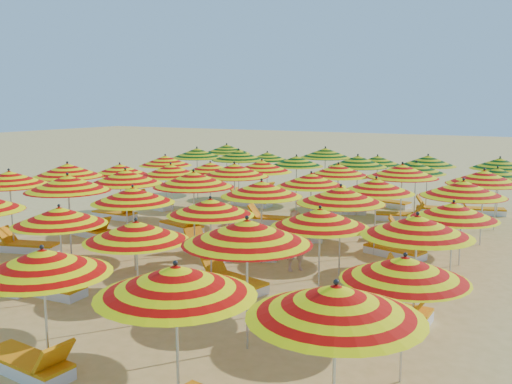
# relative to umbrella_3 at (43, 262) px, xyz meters

# --- Properties ---
(ground) EXTENTS (120.00, 120.00, 0.00)m
(ground) POSITION_rel_umbrella_3_xyz_m (-1.35, 8.56, -1.92)
(ground) COLOR #E5B966
(ground) RESTS_ON ground
(umbrella_3) EXTENTS (2.36, 2.36, 2.18)m
(umbrella_3) POSITION_rel_umbrella_3_xyz_m (0.00, 0.00, 0.00)
(umbrella_3) COLOR silver
(umbrella_3) RESTS_ON ground
(umbrella_4) EXTENTS (2.57, 2.57, 2.27)m
(umbrella_4) POSITION_rel_umbrella_3_xyz_m (2.44, 0.05, 0.08)
(umbrella_4) COLOR silver
(umbrella_4) RESTS_ON ground
(umbrella_5) EXTENTS (2.74, 2.74, 2.26)m
(umbrella_5) POSITION_rel_umbrella_3_xyz_m (4.54, 0.34, 0.07)
(umbrella_5) COLOR silver
(umbrella_5) RESTS_ON ground
(umbrella_8) EXTENTS (2.54, 2.54, 2.14)m
(umbrella_8) POSITION_rel_umbrella_3_xyz_m (-2.63, 2.71, -0.04)
(umbrella_8) COLOR silver
(umbrella_8) RESTS_ON ground
(umbrella_9) EXTENTS (2.55, 2.55, 2.13)m
(umbrella_9) POSITION_rel_umbrella_3_xyz_m (-0.27, 2.42, -0.05)
(umbrella_9) COLOR silver
(umbrella_9) RESTS_ON ground
(umbrella_10) EXTENTS (2.98, 2.98, 2.39)m
(umbrella_10) POSITION_rel_umbrella_3_xyz_m (2.10, 2.51, 0.18)
(umbrella_10) COLOR silver
(umbrella_10) RESTS_ON ground
(umbrella_11) EXTENTS (2.26, 2.26, 2.07)m
(umbrella_11) POSITION_rel_umbrella_3_xyz_m (4.77, 2.61, -0.10)
(umbrella_11) COLOR silver
(umbrella_11) RESTS_ON ground
(umbrella_12) EXTENTS (2.98, 2.98, 2.39)m
(umbrella_12) POSITION_rel_umbrella_3_xyz_m (-7.21, 5.05, 0.19)
(umbrella_12) COLOR silver
(umbrella_12) RESTS_ON ground
(umbrella_13) EXTENTS (2.36, 2.36, 2.41)m
(umbrella_13) POSITION_rel_umbrella_3_xyz_m (-4.90, 5.07, 0.20)
(umbrella_13) COLOR silver
(umbrella_13) RESTS_ON ground
(umbrella_14) EXTENTS (2.52, 2.52, 2.23)m
(umbrella_14) POSITION_rel_umbrella_3_xyz_m (-2.74, 5.18, 0.04)
(umbrella_14) COLOR silver
(umbrella_14) RESTS_ON ground
(umbrella_15) EXTENTS (2.49, 2.49, 2.15)m
(umbrella_15) POSITION_rel_umbrella_3_xyz_m (-0.34, 5.07, -0.03)
(umbrella_15) COLOR silver
(umbrella_15) RESTS_ON ground
(umbrella_16) EXTENTS (2.68, 2.68, 2.18)m
(umbrella_16) POSITION_rel_umbrella_3_xyz_m (2.38, 5.05, -0.01)
(umbrella_16) COLOR silver
(umbrella_16) RESTS_ON ground
(umbrella_17) EXTENTS (2.76, 2.76, 2.25)m
(umbrella_17) POSITION_rel_umbrella_3_xyz_m (4.39, 4.97, 0.06)
(umbrella_17) COLOR silver
(umbrella_17) RESTS_ON ground
(umbrella_18) EXTENTS (2.49, 2.49, 2.40)m
(umbrella_18) POSITION_rel_umbrella_3_xyz_m (-7.20, 7.21, 0.19)
(umbrella_18) COLOR silver
(umbrella_18) RESTS_ON ground
(umbrella_19) EXTENTS (2.71, 2.71, 2.35)m
(umbrella_19) POSITION_rel_umbrella_3_xyz_m (-4.72, 7.14, 0.14)
(umbrella_19) COLOR silver
(umbrella_19) RESTS_ON ground
(umbrella_20) EXTENTS (3.02, 3.02, 2.42)m
(umbrella_20) POSITION_rel_umbrella_3_xyz_m (-2.36, 7.29, 0.21)
(umbrella_20) COLOR silver
(umbrella_20) RESTS_ON ground
(umbrella_21) EXTENTS (2.28, 2.28, 2.29)m
(umbrella_21) POSITION_rel_umbrella_3_xyz_m (-0.23, 7.34, 0.10)
(umbrella_21) COLOR silver
(umbrella_21) RESTS_ON ground
(umbrella_22) EXTENTS (2.85, 2.85, 2.32)m
(umbrella_22) POSITION_rel_umbrella_3_xyz_m (2.00, 7.28, 0.12)
(umbrella_22) COLOR silver
(umbrella_22) RESTS_ON ground
(umbrella_23) EXTENTS (2.25, 2.25, 2.12)m
(umbrella_23) POSITION_rel_umbrella_3_xyz_m (4.62, 7.40, -0.05)
(umbrella_23) COLOR silver
(umbrella_23) RESTS_ON ground
(umbrella_24) EXTENTS (2.64, 2.64, 2.14)m
(umbrella_24) POSITION_rel_umbrella_3_xyz_m (-7.22, 9.64, -0.04)
(umbrella_24) COLOR silver
(umbrella_24) RESTS_ON ground
(umbrella_25) EXTENTS (2.42, 2.42, 2.25)m
(umbrella_25) POSITION_rel_umbrella_3_xyz_m (-4.94, 9.61, 0.06)
(umbrella_25) COLOR silver
(umbrella_25) RESTS_ON ground
(umbrella_26) EXTENTS (2.60, 2.60, 2.38)m
(umbrella_26) POSITION_rel_umbrella_3_xyz_m (-2.63, 9.95, 0.17)
(umbrella_26) COLOR silver
(umbrella_26) RESTS_ON ground
(umbrella_27) EXTENTS (2.33, 2.33, 2.22)m
(umbrella_27) POSITION_rel_umbrella_3_xyz_m (0.06, 9.95, 0.04)
(umbrella_27) COLOR silver
(umbrella_27) RESTS_ON ground
(umbrella_28) EXTENTS (2.78, 2.78, 2.24)m
(umbrella_28) POSITION_rel_umbrella_3_xyz_m (2.17, 9.58, 0.05)
(umbrella_28) COLOR silver
(umbrella_28) RESTS_ON ground
(umbrella_29) EXTENTS (2.85, 2.85, 2.34)m
(umbrella_29) POSITION_rel_umbrella_3_xyz_m (4.46, 9.65, 0.14)
(umbrella_29) COLOR silver
(umbrella_29) RESTS_ON ground
(umbrella_30) EXTENTS (2.45, 2.45, 2.22)m
(umbrella_30) POSITION_rel_umbrella_3_xyz_m (-7.22, 12.25, 0.04)
(umbrella_30) COLOR silver
(umbrella_30) RESTS_ON ground
(umbrella_31) EXTENTS (2.49, 2.49, 2.09)m
(umbrella_31) POSITION_rel_umbrella_3_xyz_m (-4.92, 12.00, -0.08)
(umbrella_31) COLOR silver
(umbrella_31) RESTS_ON ground
(umbrella_32) EXTENTS (2.73, 2.73, 2.28)m
(umbrella_32) POSITION_rel_umbrella_3_xyz_m (-2.73, 12.00, 0.09)
(umbrella_32) COLOR silver
(umbrella_32) RESTS_ON ground
(umbrella_33) EXTENTS (2.60, 2.60, 2.28)m
(umbrella_33) POSITION_rel_umbrella_3_xyz_m (0.05, 12.24, 0.08)
(umbrella_33) COLOR silver
(umbrella_33) RESTS_ON ground
(umbrella_34) EXTENTS (2.90, 2.90, 2.41)m
(umbrella_34) POSITION_rel_umbrella_3_xyz_m (2.22, 12.14, 0.20)
(umbrella_34) COLOR silver
(umbrella_34) RESTS_ON ground
(umbrella_35) EXTENTS (2.67, 2.67, 2.35)m
(umbrella_35) POSITION_rel_umbrella_3_xyz_m (4.64, 12.20, 0.14)
(umbrella_35) COLOR silver
(umbrella_35) RESTS_ON ground
(umbrella_36) EXTENTS (2.47, 2.47, 2.35)m
(umbrella_36) POSITION_rel_umbrella_3_xyz_m (-7.30, 14.56, 0.15)
(umbrella_36) COLOR silver
(umbrella_36) RESTS_ON ground
(umbrella_37) EXTENTS (2.88, 2.88, 2.37)m
(umbrella_37) POSITION_rel_umbrella_3_xyz_m (-5.14, 14.44, 0.16)
(umbrella_37) COLOR silver
(umbrella_37) RESTS_ON ground
(umbrella_38) EXTENTS (2.73, 2.73, 2.23)m
(umbrella_38) POSITION_rel_umbrella_3_xyz_m (-2.55, 14.53, 0.04)
(umbrella_38) COLOR silver
(umbrella_38) RESTS_ON ground
(umbrella_39) EXTENTS (2.68, 2.68, 2.35)m
(umbrella_39) POSITION_rel_umbrella_3_xyz_m (-0.11, 14.69, 0.15)
(umbrella_39) COLOR silver
(umbrella_39) RESTS_ON ground
(umbrella_40) EXTENTS (2.77, 2.77, 2.22)m
(umbrella_40) POSITION_rel_umbrella_3_xyz_m (2.07, 14.61, 0.03)
(umbrella_40) COLOR silver
(umbrella_40) RESTS_ON ground
(umbrella_41) EXTENTS (2.57, 2.57, 2.17)m
(umbrella_41) POSITION_rel_umbrella_3_xyz_m (4.76, 14.57, -0.01)
(umbrella_41) COLOR silver
(umbrella_41) RESTS_ON ground
(umbrella_42) EXTENTS (2.85, 2.85, 2.33)m
(umbrella_42) POSITION_rel_umbrella_3_xyz_m (-7.39, 17.15, 0.13)
(umbrella_42) COLOR silver
(umbrella_42) RESTS_ON ground
(umbrella_43) EXTENTS (2.54, 2.54, 2.07)m
(umbrella_43) POSITION_rel_umbrella_3_xyz_m (-5.12, 16.94, -0.10)
(umbrella_43) COLOR silver
(umbrella_43) RESTS_ON ground
(umbrella_44) EXTENTS (2.48, 2.48, 2.38)m
(umbrella_44) POSITION_rel_umbrella_3_xyz_m (-2.35, 17.02, 0.17)
(umbrella_44) COLOR silver
(umbrella_44) RESTS_ON ground
(umbrella_45) EXTENTS (2.67, 2.67, 2.14)m
(umbrella_45) POSITION_rel_umbrella_3_xyz_m (-0.08, 17.07, -0.04)
(umbrella_45) COLOR silver
(umbrella_45) RESTS_ON ground
(umbrella_46) EXTENTS (2.81, 2.81, 2.29)m
(umbrella_46) POSITION_rel_umbrella_3_xyz_m (2.03, 16.68, 0.09)
(umbrella_46) COLOR silver
(umbrella_46) RESTS_ON ground
(umbrella_47) EXTENTS (2.48, 2.48, 2.28)m
(umbrella_47) POSITION_rel_umbrella_3_xyz_m (4.56, 17.03, 0.08)
(umbrella_47) COLOR silver
(umbrella_47) RESTS_ON ground
(lounger_1) EXTENTS (1.78, 0.72, 0.69)m
(lounger_1) POSITION_rel_umbrella_3_xyz_m (-0.50, 0.03, -1.77)
(lounger_1) COLOR white
(lounger_1) RESTS_ON ground
(lounger_4) EXTENTS (1.80, 0.82, 0.69)m
(lounger_4) POSITION_rel_umbrella_3_xyz_m (-4.36, 2.42, -1.77)
(lounger_4) COLOR white
(lounger_4) RESTS_ON ground
(lounger_5) EXTENTS (1.77, 0.69, 0.69)m
(lounger_5) POSITION_rel_umbrella_3_xyz_m (-3.23, 2.81, -1.77)
(lounger_5) COLOR white
(lounger_5) RESTS_ON ground
(lounger_6) EXTENTS (1.83, 1.07, 0.69)m
(lounger_6) POSITION_rel_umbrella_3_xyz_m (-6.71, 5.10, -1.77)
(lounger_6) COLOR white
(lounger_6) RESTS_ON ground
(lounger_7) EXTENTS (1.82, 0.99, 0.69)m
(lounger_7) POSITION_rel_umbrella_3_xyz_m (0.17, 5.20, -1.77)
(lounger_7) COLOR white
(lounger_7) RESTS_ON ground
(lounger_8) EXTENTS (1.74, 0.62, 0.69)m
(lounger_8) POSITION_rel_umbrella_3_xyz_m (3.89, 5.15, -1.77)
(lounger_8) COLOR white
(lounger_8) RESTS_ON ground
(lounger_9) EXTENTS (1.80, 0.85, 0.69)m
(lounger_9) POSITION_rel_umbrella_3_xyz_m (-6.61, 7.41, -1.77)
(lounger_9) COLOR white
(lounger_9) RESTS_ON ground
(lounger_10) EXTENTS (1.82, 1.17, 0.69)m
(lounger_10) POSITION_rel_umbrella_3_xyz_m (-1.86, 7.22, -1.77)
(lounger_10) COLOR white
(lounger_10) RESTS_ON ground
(lounger_11) EXTENTS (1.82, 1.20, 0.69)m
(lounger_11) POSITION_rel_umbrella_3_xyz_m (-0.82, 7.46, -1.77)
(lounger_11) COLOR white
(lounger_11) RESTS_ON ground
(lounger_12) EXTENTS (1.81, 0.88, 0.69)m
(lounger_12) POSITION_rel_umbrella_3_xyz_m (4.02, 7.44, -1.77)
(lounger_12) COLOR white
(lounger_12) RESTS_ON ground
(lounger_13) EXTENTS (1.75, 0.62, 0.69)m
(lounger_13) POSITION_rel_umbrella_3_xyz_m (-7.72, 9.86, -1.77)
(lounger_13) COLOR white
(lounger_13) RESTS_ON ground
(lounger_14) EXTENTS (1.83, 1.04, 0.69)m
(lounger_14) POSITION_rel_umbrella_3_xyz_m (-4.34, 9.38, -1.77)
(lounger_14) COLOR white
(lounger_14) RESTS_ON ground
(lounger_15) EXTENTS (1.82, 1.18, 0.69)m
(lounger_15) POSITION_rel_umbrella_3_xyz_m (-0.45, 10.05, -1.77)
(lounger_15) COLOR white
(lounger_15) RESTS_ON ground
(lounger_16) EXTENTS (1.83, 1.05, 0.69)m
(lounger_16) POSITION_rel_umbrella_3_xyz_m (2.67, 9.72, -1.77)
(lounger_16) COLOR white
(lounger_16) RESTS_ON ground
(lounger_17) EXTENTS (1.80, 0.84, 0.69)m
(lounger_17) POSITION_rel_umbrella_3_xyz_m (-7.82, 12.13, -1.77)
(lounger_17) COLOR white
(lounger_17) RESTS_ON ground
(lounger_18) EXTENTS (1.82, 0.94, 0.69)m
(lounger_18) POSITION_rel_umbrella_3_xyz_m (-2.23, 11.81, -1.77)
(lounger_18) COLOR white
(lounger_18) RESTS_ON ground
(lounger_19) EXTENTS (1.82, 0.94, 0.69)m
(lounger_19) POSITION_rel_umbrella_3_xyz_m (2.72, 12.07, -1.77)
(lounger_19) COLOR white
(lounger_19) RESTS_ON ground
(lounger_20) EXTENTS (1.76, 0.68, 0.69)m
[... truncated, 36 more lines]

